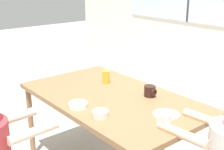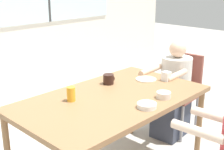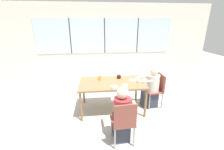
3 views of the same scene
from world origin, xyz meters
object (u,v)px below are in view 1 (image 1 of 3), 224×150
(coffee_mug, at_px, (150,91))
(bowl_cereal, at_px, (78,105))
(juice_glass, at_px, (106,77))
(milk_carton_small, at_px, (164,121))
(bowl_white_shallow, at_px, (100,114))

(coffee_mug, xyz_separation_m, bowl_cereal, (-0.19, -0.57, -0.03))
(coffee_mug, relative_size, bowl_cereal, 0.71)
(juice_glass, distance_m, milk_carton_small, 0.95)
(juice_glass, distance_m, bowl_cereal, 0.58)
(milk_carton_small, height_order, bowl_white_shallow, milk_carton_small)
(juice_glass, xyz_separation_m, bowl_cereal, (0.30, -0.50, -0.04))
(coffee_mug, bearing_deg, milk_carton_small, -36.53)
(milk_carton_small, xyz_separation_m, bowl_cereal, (-0.62, -0.25, -0.02))
(coffee_mug, xyz_separation_m, bowl_white_shallow, (0.06, -0.55, -0.02))
(coffee_mug, xyz_separation_m, milk_carton_small, (0.43, -0.32, -0.00))
(bowl_white_shallow, xyz_separation_m, bowl_cereal, (-0.24, -0.02, -0.01))
(milk_carton_small, bearing_deg, bowl_white_shallow, -148.25)
(coffee_mug, bearing_deg, bowl_white_shallow, -84.15)
(coffee_mug, relative_size, bowl_white_shallow, 0.88)
(coffee_mug, distance_m, milk_carton_small, 0.54)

